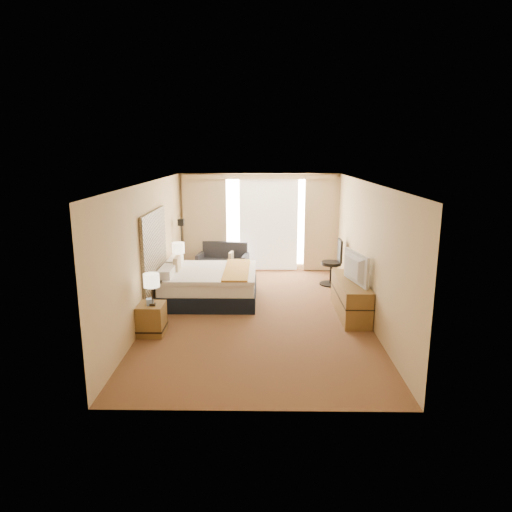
{
  "coord_description": "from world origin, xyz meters",
  "views": [
    {
      "loc": [
        0.09,
        -8.62,
        3.18
      ],
      "look_at": [
        -0.04,
        0.4,
        1.09
      ],
      "focal_mm": 32.0,
      "sensor_mm": 36.0,
      "label": 1
    }
  ],
  "objects_px": {
    "bed": "(209,285)",
    "floor_lamp": "(182,238)",
    "nightstand_left": "(152,319)",
    "nightstand_right": "(177,280)",
    "loveseat": "(223,264)",
    "lamp_left": "(152,281)",
    "lamp_right": "(178,248)",
    "television": "(351,268)",
    "desk_chair": "(334,265)",
    "media_dresser": "(350,297)"
  },
  "relations": [
    {
      "from": "bed",
      "to": "floor_lamp",
      "type": "xyz_separation_m",
      "value": [
        -0.84,
        1.51,
        0.75
      ]
    },
    {
      "from": "nightstand_left",
      "to": "lamp_left",
      "type": "bearing_deg",
      "value": -53.06
    },
    {
      "from": "loveseat",
      "to": "desk_chair",
      "type": "height_order",
      "value": "desk_chair"
    },
    {
      "from": "bed",
      "to": "lamp_right",
      "type": "distance_m",
      "value": 1.21
    },
    {
      "from": "nightstand_right",
      "to": "lamp_right",
      "type": "distance_m",
      "value": 0.74
    },
    {
      "from": "nightstand_left",
      "to": "media_dresser",
      "type": "xyz_separation_m",
      "value": [
        3.7,
        1.05,
        0.07
      ]
    },
    {
      "from": "nightstand_left",
      "to": "nightstand_right",
      "type": "distance_m",
      "value": 2.5
    },
    {
      "from": "desk_chair",
      "to": "television",
      "type": "relative_size",
      "value": 1.08
    },
    {
      "from": "floor_lamp",
      "to": "lamp_right",
      "type": "distance_m",
      "value": 0.86
    },
    {
      "from": "television",
      "to": "loveseat",
      "type": "bearing_deg",
      "value": 27.82
    },
    {
      "from": "floor_lamp",
      "to": "nightstand_right",
      "type": "bearing_deg",
      "value": -88.08
    },
    {
      "from": "loveseat",
      "to": "television",
      "type": "relative_size",
      "value": 1.35
    },
    {
      "from": "lamp_left",
      "to": "lamp_right",
      "type": "xyz_separation_m",
      "value": [
        -0.01,
        2.61,
        0.02
      ]
    },
    {
      "from": "loveseat",
      "to": "lamp_left",
      "type": "distance_m",
      "value": 4.29
    },
    {
      "from": "desk_chair",
      "to": "lamp_left",
      "type": "xyz_separation_m",
      "value": [
        -3.63,
        -3.18,
        0.5
      ]
    },
    {
      "from": "media_dresser",
      "to": "television",
      "type": "height_order",
      "value": "television"
    },
    {
      "from": "nightstand_left",
      "to": "nightstand_right",
      "type": "relative_size",
      "value": 1.0
    },
    {
      "from": "nightstand_right",
      "to": "lamp_right",
      "type": "xyz_separation_m",
      "value": [
        0.04,
        0.04,
        0.73
      ]
    },
    {
      "from": "bed",
      "to": "floor_lamp",
      "type": "height_order",
      "value": "floor_lamp"
    },
    {
      "from": "nightstand_right",
      "to": "lamp_left",
      "type": "distance_m",
      "value": 2.67
    },
    {
      "from": "bed",
      "to": "television",
      "type": "xyz_separation_m",
      "value": [
        2.84,
        -1.0,
        0.64
      ]
    },
    {
      "from": "media_dresser",
      "to": "loveseat",
      "type": "height_order",
      "value": "loveseat"
    },
    {
      "from": "floor_lamp",
      "to": "lamp_left",
      "type": "relative_size",
      "value": 2.72
    },
    {
      "from": "desk_chair",
      "to": "loveseat",
      "type": "bearing_deg",
      "value": 160.86
    },
    {
      "from": "nightstand_right",
      "to": "lamp_left",
      "type": "xyz_separation_m",
      "value": [
        0.05,
        -2.57,
        0.72
      ]
    },
    {
      "from": "lamp_right",
      "to": "floor_lamp",
      "type": "bearing_deg",
      "value": 94.66
    },
    {
      "from": "lamp_left",
      "to": "television",
      "type": "distance_m",
      "value": 3.72
    },
    {
      "from": "nightstand_left",
      "to": "lamp_left",
      "type": "height_order",
      "value": "lamp_left"
    },
    {
      "from": "lamp_right",
      "to": "media_dresser",
      "type": "bearing_deg",
      "value": -22.15
    },
    {
      "from": "bed",
      "to": "lamp_left",
      "type": "bearing_deg",
      "value": -111.27
    },
    {
      "from": "nightstand_left",
      "to": "bed",
      "type": "height_order",
      "value": "bed"
    },
    {
      "from": "floor_lamp",
      "to": "lamp_right",
      "type": "bearing_deg",
      "value": -85.34
    },
    {
      "from": "desk_chair",
      "to": "lamp_left",
      "type": "relative_size",
      "value": 1.95
    },
    {
      "from": "loveseat",
      "to": "lamp_left",
      "type": "relative_size",
      "value": 2.43
    },
    {
      "from": "loveseat",
      "to": "desk_chair",
      "type": "xyz_separation_m",
      "value": [
        2.75,
        -0.96,
        0.23
      ]
    },
    {
      "from": "floor_lamp",
      "to": "television",
      "type": "bearing_deg",
      "value": -34.31
    },
    {
      "from": "lamp_left",
      "to": "lamp_right",
      "type": "bearing_deg",
      "value": 90.26
    },
    {
      "from": "lamp_left",
      "to": "loveseat",
      "type": "bearing_deg",
      "value": 78.02
    },
    {
      "from": "lamp_left",
      "to": "television",
      "type": "height_order",
      "value": "television"
    },
    {
      "from": "nightstand_left",
      "to": "lamp_right",
      "type": "relative_size",
      "value": 0.93
    },
    {
      "from": "nightstand_right",
      "to": "desk_chair",
      "type": "xyz_separation_m",
      "value": [
        3.68,
        0.61,
        0.22
      ]
    },
    {
      "from": "bed",
      "to": "nightstand_right",
      "type": "bearing_deg",
      "value": 142.5
    },
    {
      "from": "media_dresser",
      "to": "nightstand_right",
      "type": "bearing_deg",
      "value": 158.6
    },
    {
      "from": "desk_chair",
      "to": "television",
      "type": "bearing_deg",
      "value": -90.61
    },
    {
      "from": "floor_lamp",
      "to": "loveseat",
      "type": "bearing_deg",
      "value": 35.26
    },
    {
      "from": "floor_lamp",
      "to": "desk_chair",
      "type": "bearing_deg",
      "value": -4.39
    },
    {
      "from": "bed",
      "to": "floor_lamp",
      "type": "distance_m",
      "value": 1.89
    },
    {
      "from": "lamp_left",
      "to": "lamp_right",
      "type": "distance_m",
      "value": 2.61
    },
    {
      "from": "media_dresser",
      "to": "floor_lamp",
      "type": "distance_m",
      "value": 4.47
    },
    {
      "from": "loveseat",
      "to": "desk_chair",
      "type": "distance_m",
      "value": 2.92
    }
  ]
}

